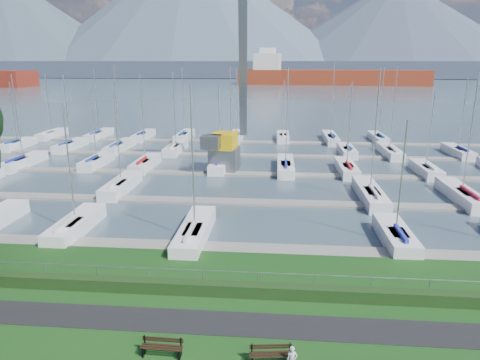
# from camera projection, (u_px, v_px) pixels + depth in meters

# --- Properties ---
(path) EXTENTS (160.00, 2.00, 0.04)m
(path) POSITION_uv_depth(u_px,v_px,m) (213.00, 323.00, 20.64)
(path) COLOR black
(path) RESTS_ON grass
(water) EXTENTS (800.00, 540.00, 0.20)m
(water) POSITION_uv_depth(u_px,v_px,m) (273.00, 81.00, 273.11)
(water) COLOR #425561
(hedge) EXTENTS (80.00, 0.70, 0.70)m
(hedge) POSITION_uv_depth(u_px,v_px,m) (220.00, 289.00, 23.05)
(hedge) COLOR #1B3513
(hedge) RESTS_ON grass
(fence) EXTENTS (80.00, 0.04, 0.04)m
(fence) POSITION_uv_depth(u_px,v_px,m) (221.00, 271.00, 23.20)
(fence) COLOR gray
(fence) RESTS_ON grass
(foothill) EXTENTS (900.00, 80.00, 12.00)m
(foothill) POSITION_uv_depth(u_px,v_px,m) (274.00, 69.00, 338.56)
(foothill) COLOR #3A4456
(foothill) RESTS_ON water
(mountains) EXTENTS (1190.00, 360.00, 115.00)m
(mountains) POSITION_uv_depth(u_px,v_px,m) (284.00, 22.00, 398.61)
(mountains) COLOR #455766
(mountains) RESTS_ON water
(docks) EXTENTS (90.00, 41.60, 0.25)m
(docks) POSITION_uv_depth(u_px,v_px,m) (251.00, 174.00, 48.53)
(docks) COLOR slate
(docks) RESTS_ON water
(bench_left) EXTENTS (1.81, 0.47, 0.85)m
(bench_left) POSITION_uv_depth(u_px,v_px,m) (162.00, 347.00, 18.25)
(bench_left) COLOR black
(bench_left) RESTS_ON grass
(bench_right) EXTENTS (1.84, 0.64, 0.85)m
(bench_right) POSITION_uv_depth(u_px,v_px,m) (271.00, 354.00, 17.81)
(bench_right) COLOR black
(bench_right) RESTS_ON grass
(person) EXTENTS (0.45, 0.31, 1.21)m
(person) POSITION_uv_depth(u_px,v_px,m) (292.00, 357.00, 17.38)
(person) COLOR #B1B1B8
(person) RESTS_ON grass
(crane) EXTENTS (4.99, 13.33, 22.35)m
(crane) POSITION_uv_depth(u_px,v_px,m) (229.00, 122.00, 50.07)
(crane) COLOR slate
(crane) RESTS_ON water
(cargo_ship_mid) EXTENTS (100.73, 25.85, 21.50)m
(cargo_ship_mid) POSITION_uv_depth(u_px,v_px,m) (323.00, 77.00, 230.52)
(cargo_ship_mid) COLOR maroon
(cargo_ship_mid) RESTS_ON water
(sailboat_fleet) EXTENTS (75.43, 50.02, 13.52)m
(sailboat_fleet) POSITION_uv_depth(u_px,v_px,m) (239.00, 121.00, 51.01)
(sailboat_fleet) COLOR silver
(sailboat_fleet) RESTS_ON water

